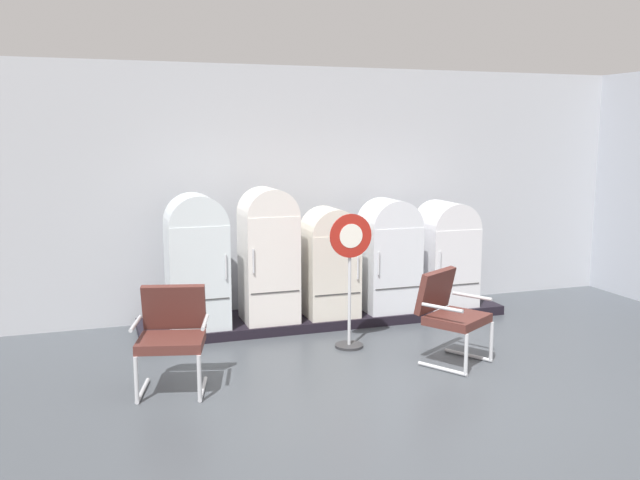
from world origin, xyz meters
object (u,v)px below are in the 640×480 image
refrigerator_2 (330,259)px  refrigerator_3 (389,252)px  refrigerator_4 (446,251)px  refrigerator_0 (197,257)px  armchair_left (172,331)px  sign_stand (350,280)px  refrigerator_1 (268,251)px  armchair_right (450,310)px

refrigerator_2 → refrigerator_3: bearing=1.0°
refrigerator_4 → refrigerator_3: bearing=-177.3°
refrigerator_2 → refrigerator_3: (0.81, 0.01, 0.04)m
refrigerator_3 → refrigerator_4: bearing=2.7°
refrigerator_0 → armchair_left: bearing=-106.3°
refrigerator_0 → sign_stand: bearing=-32.8°
armchair_left → sign_stand: bearing=17.2°
refrigerator_1 → armchair_left: (-1.34, -1.61, -0.42)m
refrigerator_2 → refrigerator_3: refrigerator_3 is taller
refrigerator_4 → refrigerator_1: bearing=-179.2°
refrigerator_0 → armchair_right: (2.36, -1.78, -0.39)m
refrigerator_2 → refrigerator_3: 0.81m
refrigerator_1 → refrigerator_3: (1.59, -0.01, -0.11)m
refrigerator_4 → armchair_left: size_ratio=1.42×
armchair_left → sign_stand: size_ratio=0.64×
refrigerator_4 → armchair_right: (-0.94, -1.81, -0.28)m
refrigerator_1 → refrigerator_4: 2.44m
refrigerator_2 → armchair_left: bearing=-143.1°
refrigerator_3 → refrigerator_4: refrigerator_3 is taller
refrigerator_0 → refrigerator_1: refrigerator_1 is taller
refrigerator_1 → refrigerator_2: size_ratio=1.19×
refrigerator_2 → refrigerator_1: bearing=178.6°
sign_stand → armchair_right: bearing=-43.9°
refrigerator_2 → refrigerator_4: 1.66m
armchair_left → armchair_right: (2.83, -0.16, 0.00)m
refrigerator_1 → armchair_left: 2.14m
armchair_right → refrigerator_3: bearing=86.7°
refrigerator_3 → sign_stand: bearing=-133.0°
armchair_right → sign_stand: size_ratio=0.64×
refrigerator_4 → armchair_right: 2.06m
refrigerator_3 → sign_stand: (-0.91, -0.98, -0.10)m
refrigerator_4 → refrigerator_0: bearing=-179.5°
refrigerator_2 → refrigerator_3: size_ratio=0.94×
sign_stand → refrigerator_3: bearing=47.0°
refrigerator_1 → armchair_right: (1.49, -1.77, -0.42)m
armchair_left → refrigerator_1: bearing=50.3°
refrigerator_4 → refrigerator_2: bearing=-178.1°
refrigerator_3 → armchair_left: (-2.93, -1.61, -0.32)m
armchair_left → sign_stand: sign_stand is taller
refrigerator_3 → armchair_right: size_ratio=1.48×
refrigerator_0 → armchair_right: bearing=-37.0°
armchair_left → armchair_right: bearing=-3.2°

